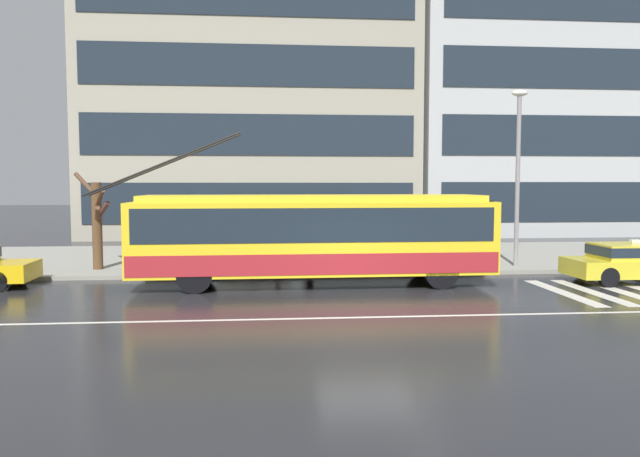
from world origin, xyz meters
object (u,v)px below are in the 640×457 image
at_px(trolleybus, 314,236).
at_px(street_lamp, 518,162).
at_px(taxi_ahead_of_bus, 637,261).
at_px(bus_shelter, 253,215).
at_px(street_tree_bare, 97,220).
at_px(pedestrian_approaching_curb, 308,227).
at_px(pedestrian_at_shelter, 278,240).

relative_size(trolleybus, street_lamp, 1.94).
height_order(taxi_ahead_of_bus, street_lamp, street_lamp).
distance_m(taxi_ahead_of_bus, bus_shelter, 13.06).
xyz_separation_m(trolleybus, taxi_ahead_of_bus, (10.46, -0.45, -0.86)).
bearing_deg(street_tree_bare, bus_shelter, 1.61).
distance_m(pedestrian_approaching_curb, street_tree_bare, 7.53).
distance_m(pedestrian_at_shelter, street_lamp, 9.33).
relative_size(taxi_ahead_of_bus, pedestrian_at_shelter, 2.86).
distance_m(trolleybus, pedestrian_at_shelter, 4.02).
bearing_deg(street_tree_bare, pedestrian_approaching_curb, -7.00).
bearing_deg(bus_shelter, pedestrian_approaching_curb, -29.13).
xyz_separation_m(pedestrian_at_shelter, street_tree_bare, (-6.44, -0.61, 0.84)).
height_order(bus_shelter, street_lamp, street_lamp).
bearing_deg(taxi_ahead_of_bus, trolleybus, 177.55).
xyz_separation_m(pedestrian_at_shelter, pedestrian_approaching_curb, (1.03, -1.53, 0.60)).
xyz_separation_m(taxi_ahead_of_bus, street_lamp, (-2.71, 3.17, 3.28)).
relative_size(trolleybus, taxi_ahead_of_bus, 2.74).
relative_size(bus_shelter, street_tree_bare, 1.21).
height_order(bus_shelter, street_tree_bare, street_tree_bare).
bearing_deg(bus_shelter, trolleybus, -60.12).
xyz_separation_m(taxi_ahead_of_bus, bus_shelter, (-12.41, 3.84, 1.34)).
bearing_deg(pedestrian_at_shelter, pedestrian_approaching_curb, -56.10).
distance_m(taxi_ahead_of_bus, street_lamp, 5.31).
height_order(pedestrian_approaching_curb, street_lamp, street_lamp).
xyz_separation_m(trolleybus, bus_shelter, (-1.95, 3.39, 0.47)).
distance_m(taxi_ahead_of_bus, pedestrian_approaching_curb, 10.88).
relative_size(bus_shelter, street_lamp, 0.65).
distance_m(bus_shelter, pedestrian_at_shelter, 1.39).
bearing_deg(taxi_ahead_of_bus, street_lamp, 130.57).
bearing_deg(street_lamp, pedestrian_at_shelter, 172.68).
relative_size(pedestrian_at_shelter, pedestrian_approaching_curb, 0.83).
relative_size(taxi_ahead_of_bus, street_lamp, 0.71).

